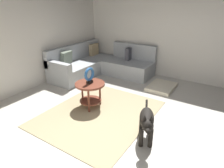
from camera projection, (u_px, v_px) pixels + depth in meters
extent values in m
cube|color=#B7B2A8|center=(127.00, 131.00, 3.40)|extent=(6.00, 6.00, 0.10)
cube|color=silver|center=(13.00, 35.00, 4.32)|extent=(6.00, 0.12, 2.70)
cube|color=silver|center=(182.00, 30.00, 5.14)|extent=(0.12, 6.00, 2.70)
cube|color=tan|center=(100.00, 113.00, 3.85)|extent=(2.30, 1.90, 0.01)
cube|color=#9EA3A8|center=(84.00, 68.00, 5.84)|extent=(2.20, 0.85, 0.42)
cube|color=#9EA3A8|center=(75.00, 52.00, 5.84)|extent=(2.20, 0.14, 0.46)
cube|color=#9EA3A8|center=(128.00, 68.00, 5.80)|extent=(0.85, 1.40, 0.42)
cube|color=#9EA3A8|center=(134.00, 51.00, 5.91)|extent=(0.14, 1.40, 0.46)
cube|color=#9EA3A8|center=(58.00, 66.00, 4.92)|extent=(0.16, 0.85, 0.22)
cube|color=tan|center=(94.00, 50.00, 6.37)|extent=(0.38, 0.14, 0.38)
cube|color=slate|center=(66.00, 58.00, 5.41)|extent=(0.40, 0.21, 0.39)
cube|color=#4C4C56|center=(129.00, 54.00, 5.86)|extent=(0.39, 0.17, 0.38)
cylinder|color=brown|center=(90.00, 84.00, 3.89)|extent=(0.60, 0.60, 0.04)
cylinder|color=brown|center=(91.00, 100.00, 4.04)|extent=(0.45, 0.45, 0.02)
cylinder|color=brown|center=(82.00, 94.00, 4.10)|extent=(0.04, 0.04, 0.50)
cylinder|color=brown|center=(89.00, 101.00, 3.80)|extent=(0.04, 0.04, 0.50)
cylinder|color=brown|center=(100.00, 94.00, 4.09)|extent=(0.04, 0.04, 0.50)
cube|color=black|center=(90.00, 82.00, 3.87)|extent=(0.12, 0.08, 0.05)
torus|color=#265999|center=(89.00, 74.00, 3.81)|extent=(0.28, 0.06, 0.28)
cube|color=beige|center=(162.00, 87.00, 4.94)|extent=(0.80, 0.60, 0.09)
cylinder|color=black|center=(151.00, 138.00, 2.91)|extent=(0.07, 0.07, 0.32)
cylinder|color=black|center=(141.00, 137.00, 2.93)|extent=(0.07, 0.07, 0.32)
cylinder|color=black|center=(150.00, 126.00, 3.19)|extent=(0.07, 0.07, 0.32)
cylinder|color=black|center=(141.00, 125.00, 3.21)|extent=(0.07, 0.07, 0.32)
ellipsoid|color=black|center=(147.00, 118.00, 2.96)|extent=(0.56, 0.42, 0.24)
sphere|color=black|center=(148.00, 125.00, 2.66)|extent=(0.17, 0.17, 0.17)
ellipsoid|color=black|center=(148.00, 130.00, 2.60)|extent=(0.14, 0.11, 0.07)
cone|color=black|center=(151.00, 118.00, 2.62)|extent=(0.06, 0.06, 0.07)
cone|color=black|center=(145.00, 118.00, 2.63)|extent=(0.06, 0.06, 0.07)
cylinder|color=black|center=(147.00, 106.00, 3.23)|extent=(0.20, 0.12, 0.16)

